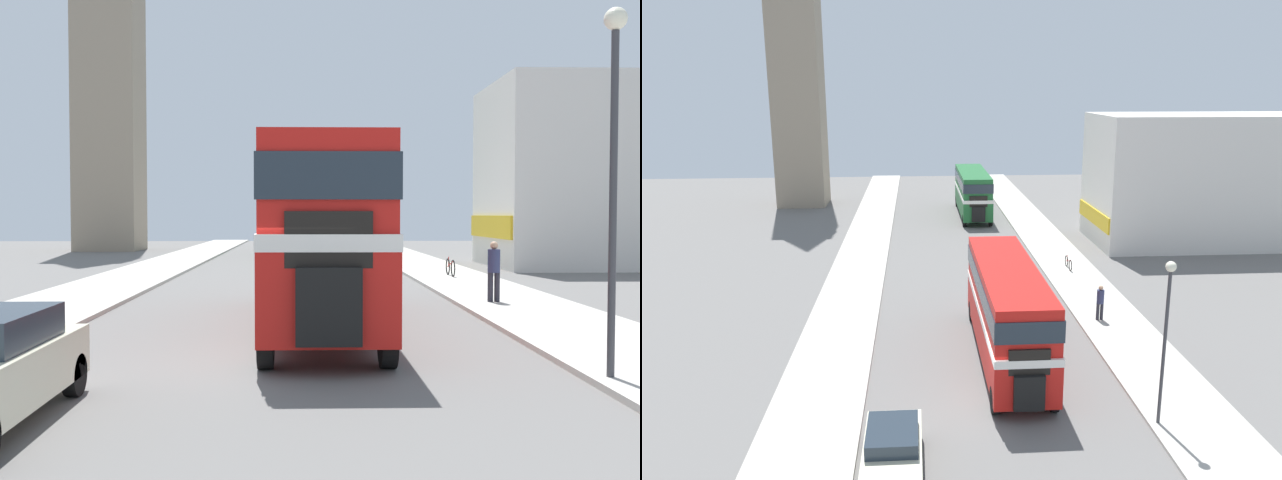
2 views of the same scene
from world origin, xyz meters
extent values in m
plane|color=slate|center=(0.00, 0.00, 0.00)|extent=(120.00, 120.00, 0.00)
cube|color=red|center=(0.83, 4.21, 1.29)|extent=(2.43, 10.89, 1.62)
cube|color=white|center=(0.83, 4.21, 2.25)|extent=(2.46, 10.94, 0.29)
cube|color=red|center=(0.83, 4.21, 3.28)|extent=(2.39, 10.67, 1.77)
cube|color=#232D38|center=(0.83, 4.21, 3.36)|extent=(2.46, 10.78, 0.80)
cube|color=black|center=(0.83, -1.33, 1.21)|extent=(1.10, 0.20, 1.30)
cube|color=black|center=(0.83, -1.18, 2.30)|extent=(1.46, 0.12, 0.94)
cylinder|color=black|center=(-0.24, -0.43, 0.50)|extent=(0.28, 1.01, 1.01)
cylinder|color=black|center=(1.91, -0.43, 0.50)|extent=(0.28, 1.01, 1.01)
cylinder|color=black|center=(-0.24, 8.75, 0.50)|extent=(0.28, 1.01, 1.01)
cylinder|color=black|center=(1.91, 8.75, 0.50)|extent=(0.28, 1.01, 1.01)
cube|color=#1E602D|center=(2.13, 34.75, 1.26)|extent=(2.49, 10.77, 1.57)
cube|color=white|center=(2.13, 34.75, 2.19)|extent=(2.51, 10.83, 0.28)
cube|color=#1E602D|center=(2.13, 34.75, 3.18)|extent=(2.44, 10.56, 1.71)
cube|color=#232D38|center=(2.13, 34.75, 3.27)|extent=(2.51, 10.67, 0.77)
cube|color=black|center=(2.13, 29.27, 1.18)|extent=(1.12, 0.20, 1.25)
cube|color=black|center=(2.13, 29.42, 2.24)|extent=(1.49, 0.12, 0.91)
cylinder|color=black|center=(1.03, 30.17, 0.50)|extent=(0.28, 1.01, 1.01)
cylinder|color=black|center=(3.24, 30.17, 0.50)|extent=(0.28, 1.01, 1.01)
cylinder|color=black|center=(1.03, 39.24, 0.50)|extent=(0.28, 1.01, 1.01)
cylinder|color=black|center=(3.24, 39.24, 0.50)|extent=(0.28, 1.01, 1.01)
cylinder|color=black|center=(-3.01, -2.25, 0.32)|extent=(0.20, 0.64, 0.64)
cylinder|color=#282833|center=(6.01, 8.06, 0.56)|extent=(0.16, 0.16, 0.87)
cylinder|color=#282833|center=(6.21, 8.06, 0.56)|extent=(0.16, 0.16, 0.87)
cylinder|color=navy|center=(6.11, 8.06, 1.34)|extent=(0.36, 0.36, 0.69)
sphere|color=tan|center=(6.11, 8.06, 1.80)|extent=(0.24, 0.24, 0.24)
torus|color=black|center=(6.70, 16.48, 0.48)|extent=(0.05, 0.71, 0.71)
torus|color=black|center=(6.70, 17.53, 0.48)|extent=(0.05, 0.71, 0.71)
cylinder|color=maroon|center=(6.70, 17.01, 0.62)|extent=(0.04, 1.06, 0.34)
cylinder|color=maroon|center=(6.70, 17.38, 0.69)|extent=(0.04, 0.04, 0.43)
cylinder|color=#38383D|center=(5.34, -1.72, 2.87)|extent=(0.12, 0.12, 5.50)
sphere|color=#EFEACC|center=(5.34, -1.72, 5.80)|extent=(0.36, 0.36, 0.36)
cube|color=gray|center=(-14.04, 41.32, 13.63)|extent=(4.55, 4.55, 27.26)
cube|color=gold|center=(10.20, 23.88, 2.09)|extent=(0.12, 7.65, 1.14)
camera|label=1|loc=(0.39, -12.91, 2.72)|focal=40.00mm
camera|label=2|loc=(-2.94, -20.73, 11.60)|focal=35.00mm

